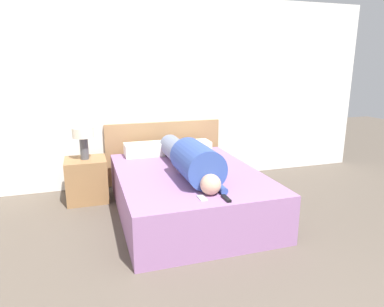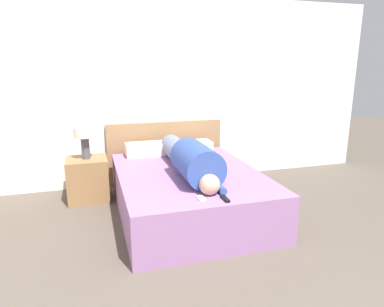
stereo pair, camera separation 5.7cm
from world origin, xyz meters
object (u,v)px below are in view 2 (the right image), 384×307
nightstand (88,179)px  person_lying (190,159)px  tv_remote (225,199)px  pillow_near_headboard (145,149)px  cell_phone (201,198)px  bed (188,192)px  table_lamp (84,136)px  pillow_second (194,147)px

nightstand → person_lying: size_ratio=0.33×
tv_remote → pillow_near_headboard: bearing=103.6°
nightstand → cell_phone: bearing=-57.8°
nightstand → cell_phone: size_ratio=4.18×
bed → table_lamp: 1.46m
pillow_second → tv_remote: 1.78m
pillow_near_headboard → tv_remote: pillow_near_headboard is taller
nightstand → pillow_near_headboard: size_ratio=1.06×
bed → pillow_second: size_ratio=4.26×
nightstand → tv_remote: bearing=-54.6°
person_lying → tv_remote: 0.82m
bed → tv_remote: size_ratio=13.81×
pillow_near_headboard → tv_remote: bearing=-76.4°
tv_remote → cell_phone: 0.21m
bed → nightstand: bearing=145.5°
bed → cell_phone: bearing=-98.0°
nightstand → tv_remote: 2.06m
pillow_second → cell_phone: pillow_second is taller
bed → pillow_second: 0.98m
bed → table_lamp: (-1.10, 0.76, 0.58)m
person_lying → bed: bearing=87.2°
person_lying → pillow_near_headboard: 1.03m
nightstand → pillow_near_headboard: pillow_near_headboard is taller
pillow_second → bed: bearing=-110.8°
pillow_near_headboard → pillow_second: size_ratio=1.05×
pillow_second → tv_remote: (-0.25, -1.77, -0.06)m
tv_remote → bed: bearing=95.1°
tv_remote → cell_phone: tv_remote is taller
nightstand → cell_phone: (0.99, -1.57, 0.24)m
nightstand → pillow_second: size_ratio=1.12×
cell_phone → nightstand: bearing=122.2°
table_lamp → pillow_second: 1.46m
nightstand → person_lying: (1.10, -0.86, 0.40)m
nightstand → cell_phone: 1.87m
pillow_near_headboard → bed: bearing=-68.1°
bed → person_lying: person_lying is taller
nightstand → person_lying: bearing=-38.1°
table_lamp → pillow_second: (1.43, 0.10, -0.25)m
nightstand → pillow_near_headboard: 0.83m
table_lamp → person_lying: size_ratio=0.24×
bed → person_lying: bearing=-92.8°
tv_remote → nightstand: bearing=125.4°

